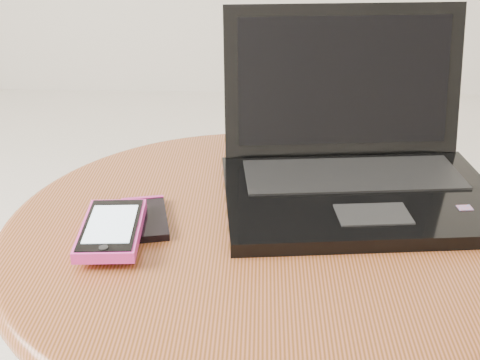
{
  "coord_description": "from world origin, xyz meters",
  "views": [
    {
      "loc": [
        -0.05,
        -0.72,
        0.87
      ],
      "look_at": [
        -0.07,
        -0.06,
        0.55
      ],
      "focal_mm": 47.89,
      "sensor_mm": 36.0,
      "label": 1
    }
  ],
  "objects": [
    {
      "name": "table",
      "position": [
        -0.05,
        -0.05,
        0.39
      ],
      "size": [
        0.62,
        0.62,
        0.49
      ],
      "color": "brown",
      "rests_on": "ground"
    },
    {
      "name": "laptop",
      "position": [
        0.07,
        0.05,
        0.53
      ],
      "size": [
        0.36,
        0.31,
        0.22
      ],
      "color": "black",
      "rests_on": "table"
    },
    {
      "name": "phone_black",
      "position": [
        -0.19,
        -0.05,
        0.5
      ],
      "size": [
        0.07,
        0.11,
        0.01
      ],
      "color": "black",
      "rests_on": "table"
    },
    {
      "name": "phone_pink",
      "position": [
        -0.22,
        -0.1,
        0.51
      ],
      "size": [
        0.07,
        0.13,
        0.02
      ],
      "color": "#D73195",
      "rests_on": "phone_black"
    }
  ]
}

